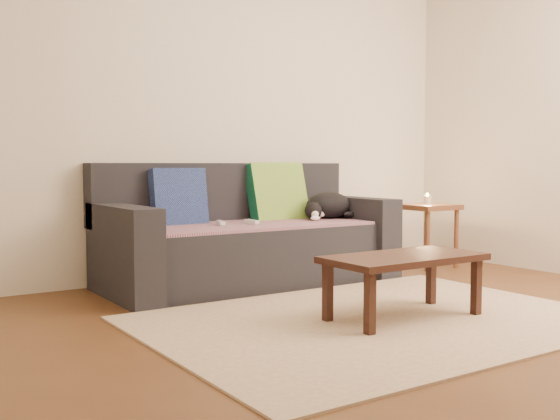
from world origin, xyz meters
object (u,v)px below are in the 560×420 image
(wii_remote_b, at_px, (221,223))
(side_table, at_px, (427,215))
(sofa, at_px, (246,240))
(wii_remote_a, at_px, (252,222))
(coffee_table, at_px, (404,263))
(cat, at_px, (328,206))

(wii_remote_b, distance_m, side_table, 1.90)
(sofa, relative_size, side_table, 3.98)
(sofa, bearing_deg, side_table, -7.36)
(wii_remote_a, height_order, side_table, side_table)
(sofa, distance_m, wii_remote_b, 0.31)
(coffee_table, bearing_deg, wii_remote_b, 106.58)
(sofa, height_order, side_table, sofa)
(wii_remote_b, xyz_separation_m, coffee_table, (0.41, -1.37, -0.14))
(wii_remote_a, height_order, coffee_table, wii_remote_a)
(wii_remote_a, xyz_separation_m, wii_remote_b, (-0.22, 0.04, 0.00))
(cat, distance_m, coffee_table, 1.54)
(wii_remote_b, bearing_deg, wii_remote_a, -83.39)
(sofa, distance_m, coffee_table, 1.47)
(wii_remote_a, relative_size, side_table, 0.28)
(side_table, bearing_deg, sofa, 172.64)
(wii_remote_a, distance_m, coffee_table, 1.34)
(sofa, xyz_separation_m, wii_remote_b, (-0.26, -0.10, 0.15))
(wii_remote_a, distance_m, wii_remote_b, 0.23)
(side_table, height_order, coffee_table, side_table)
(wii_remote_b, bearing_deg, cat, -69.97)
(cat, bearing_deg, wii_remote_b, -159.97)
(side_table, bearing_deg, cat, 169.87)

